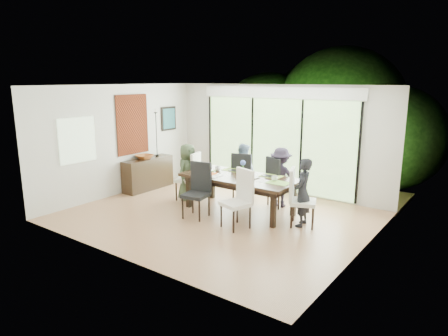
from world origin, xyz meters
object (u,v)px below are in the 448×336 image
Objects in this scene: chair_far_right at (281,181)px; person_far_right at (281,177)px; person_left_end at (188,172)px; bowl at (144,157)px; laptop at (206,171)px; cup_a at (218,168)px; cup_b at (243,176)px; person_far_left at (243,171)px; cup_c at (275,178)px; chair_far_left at (244,175)px; vase at (243,173)px; chair_left_end at (187,176)px; chair_near_right at (236,199)px; table_top at (239,178)px; chair_near_left at (196,191)px; person_right_end at (303,193)px; chair_right_end at (303,198)px; sideboard at (148,174)px.

person_far_right reaches higher than chair_far_right.
person_left_end is 1.47m from bowl.
laptop is 2.66× the size of cup_a.
cup_a is 1.24× the size of cup_b.
person_far_left reaches higher than cup_b.
person_left_end reaches higher than cup_c.
bowl is at bearing 84.08° from person_left_end.
chair_far_left is at bearing -12.40° from person_far_right.
chair_far_right is 0.83m from cup_c.
chair_far_left is 8.87× the size of cup_a.
vase is at bearing 46.09° from person_far_right.
chair_left_end and chair_near_right have the same top height.
person_far_right is 3.12× the size of bowl.
person_far_left is 10.40× the size of cup_a.
chair_far_right is at bearing 57.09° from table_top.
cup_a is at bearing 91.75° from chair_near_left.
person_far_left is at bearing 111.70° from chair_left_end.
person_left_end is 10.40× the size of cup_c.
chair_left_end is 2.98m from person_right_end.
person_left_end is 1.64m from cup_b.
bowl is at bearing 68.38° from chair_right_end.
chair_left_end is at bearing -169.38° from cup_a.
laptop is (-0.40, -0.95, 0.22)m from chair_far_left.
person_left_end is at bearing -177.49° from cup_c.
chair_right_end is 0.10m from person_right_end.
cup_b is 0.68m from cup_c.
person_left_end is at bearing 73.38° from chair_left_end.
bowl is (-3.49, -0.86, 0.29)m from chair_far_right.
laptop is (0.63, -0.10, 0.12)m from person_left_end.
laptop is at bearing -5.24° from sideboard.
cup_b is at bearing 104.43° from chair_far_left.
chair_right_end is 11.00× the size of cup_b.
chair_far_right is at bearing 108.43° from cup_c.
table_top is at bearing 146.31° from cup_b.
vase is 2.99m from bowl.
person_far_right reaches higher than cup_c.
chair_left_end reaches higher than cup_c.
person_right_end reaches higher than chair_near_right.
chair_near_right reaches higher than vase.
chair_left_end is at bearing -178.15° from vase.
chair_near_right is at bearing -9.34° from chair_near_left.
cup_a is at bearing 157.37° from chair_near_right.
chair_right_end is at bearing 14.17° from chair_near_left.
chair_near_left is 2.63m from sideboard.
chair_near_left is at bearing -137.84° from person_left_end.
cup_a is (-0.25, -0.68, 0.16)m from person_far_left.
cup_c is at bearing 60.15° from chair_right_end.
cup_b is (0.85, -0.25, -0.00)m from cup_a.
chair_right_end is 1.00× the size of chair_near_left.
bowl is at bearing 1.17° from chair_far_left.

